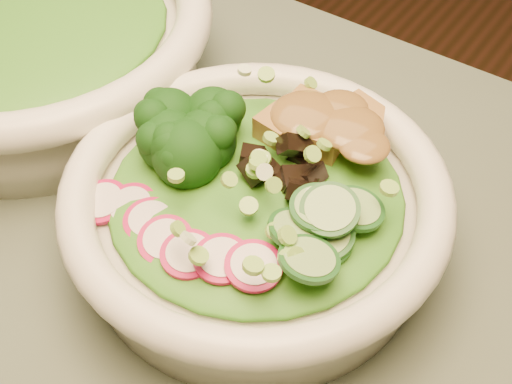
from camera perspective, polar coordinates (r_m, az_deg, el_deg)
The scene contains 11 objects.
salad_bowl at distance 0.46m, azimuth -0.00°, elevation -1.58°, with size 0.25×0.25×0.07m.
side_bowl at distance 0.62m, azimuth -17.60°, elevation 11.33°, with size 0.30×0.30×0.08m.
lettuce_bed at distance 0.45m, azimuth 0.00°, elevation 0.09°, with size 0.19×0.19×0.02m, color #336A16.
side_lettuce at distance 0.61m, azimuth -18.05°, elevation 12.94°, with size 0.20×0.20×0.02m, color #336A16.
broccoli_florets at distance 0.47m, azimuth -5.04°, elevation 4.94°, with size 0.07×0.07×0.04m, color black, non-canonical shape.
radish_slices at distance 0.42m, azimuth -5.90°, elevation -4.04°, with size 0.10×0.04×0.02m, color #AA0D41, non-canonical shape.
cucumber_slices at distance 0.41m, azimuth 5.61°, elevation -3.48°, with size 0.07×0.07×0.03m, color #85B363, non-canonical shape.
mushroom_heap at distance 0.45m, azimuth 1.06°, elevation 1.91°, with size 0.07×0.07×0.04m, color black, non-canonical shape.
tofu_cubes at distance 0.47m, azimuth 5.34°, elevation 4.45°, with size 0.08×0.06×0.03m, color #996633, non-canonical shape.
peanut_sauce at distance 0.46m, azimuth 5.45°, elevation 5.54°, with size 0.07×0.05×0.01m, color brown.
scallion_garnish at distance 0.43m, azimuth 0.00°, elevation 2.04°, with size 0.18×0.18×0.02m, color #82BB42, non-canonical shape.
Camera 1 is at (-0.00, -0.12, 1.14)m, focal length 50.00 mm.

